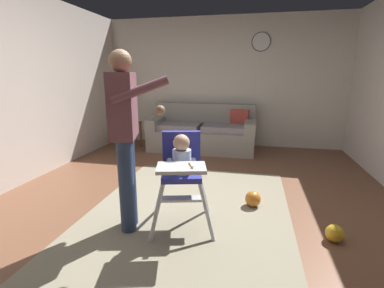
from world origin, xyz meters
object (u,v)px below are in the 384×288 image
at_px(side_table, 129,130).
at_px(sippy_cup, 129,120).
at_px(wall_clock, 261,42).
at_px(toy_ball, 335,233).
at_px(toy_ball_second, 253,199).
at_px(couch, 203,132).
at_px(adult_standing, 125,133).
at_px(high_chair, 181,164).

distance_m(side_table, sippy_cup, 0.19).
bearing_deg(wall_clock, toy_ball, -78.58).
xyz_separation_m(toy_ball_second, sippy_cup, (-2.37, 2.01, 0.48)).
bearing_deg(side_table, couch, 11.18).
bearing_deg(adult_standing, sippy_cup, 98.23).
bearing_deg(high_chair, sippy_cup, -160.62).
relative_size(adult_standing, toy_ball, 10.63).
height_order(toy_ball, sippy_cup, sippy_cup).
relative_size(couch, toy_ball_second, 11.51).
bearing_deg(sippy_cup, couch, 11.23).
relative_size(high_chair, toy_ball, 5.96).
relative_size(couch, high_chair, 2.18).
bearing_deg(side_table, toy_ball, -39.64).
xyz_separation_m(couch, wall_clock, (1.01, 0.48, 1.68)).
bearing_deg(toy_ball, wall_clock, 101.42).
distance_m(couch, high_chair, 2.87).
bearing_deg(toy_ball, high_chair, -179.48).
xyz_separation_m(sippy_cup, wall_clock, (2.40, 0.75, 1.44)).
distance_m(couch, wall_clock, 2.02).
bearing_deg(toy_ball, toy_ball_second, 142.61).
distance_m(high_chair, side_table, 3.08).
height_order(adult_standing, wall_clock, wall_clock).
xyz_separation_m(adult_standing, side_table, (-1.23, 2.70, -0.54)).
relative_size(high_chair, sippy_cup, 9.12).
height_order(toy_ball_second, side_table, side_table).
bearing_deg(couch, high_chair, 6.10).
bearing_deg(adult_standing, toy_ball_second, 14.87).
bearing_deg(high_chair, adult_standing, -87.88).
distance_m(sippy_cup, wall_clock, 2.90).
height_order(adult_standing, side_table, adult_standing).
distance_m(couch, adult_standing, 3.04).
xyz_separation_m(adult_standing, toy_ball_second, (1.14, 0.69, -0.83)).
relative_size(adult_standing, wall_clock, 4.65).
xyz_separation_m(toy_ball, sippy_cup, (-3.07, 2.55, 0.49)).
bearing_deg(high_chair, toy_ball, 76.34).
relative_size(toy_ball_second, wall_clock, 0.49).
distance_m(high_chair, toy_ball_second, 1.02).
bearing_deg(toy_ball_second, couch, 113.02).
relative_size(high_chair, toy_ball_second, 5.27).
bearing_deg(side_table, high_chair, -56.35).
height_order(toy_ball, side_table, side_table).
relative_size(toy_ball, side_table, 0.29).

